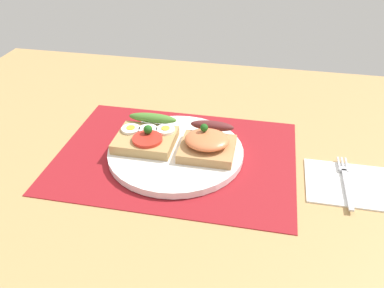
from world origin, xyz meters
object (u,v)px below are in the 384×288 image
object	(u,v)px
plate	(176,152)
fork	(346,180)
sandwich_egg_tomato	(147,136)
sandwich_salmon	(208,142)
napkin	(349,184)

from	to	relation	value
plate	fork	bearing A→B (deg)	-4.14
sandwich_egg_tomato	fork	bearing A→B (deg)	-5.62
plate	sandwich_egg_tomato	world-z (taller)	sandwich_egg_tomato
plate	sandwich_egg_tomato	xyz separation A→B (cm)	(-5.69, 1.32, 2.00)
plate	sandwich_salmon	distance (cm)	6.28
plate	sandwich_egg_tomato	distance (cm)	6.18
sandwich_salmon	napkin	world-z (taller)	sandwich_salmon
plate	fork	xyz separation A→B (cm)	(29.33, -2.12, -0.17)
sandwich_egg_tomato	sandwich_salmon	bearing A→B (deg)	-2.45
sandwich_egg_tomato	napkin	world-z (taller)	sandwich_egg_tomato
sandwich_egg_tomato	sandwich_salmon	world-z (taller)	sandwich_salmon
sandwich_salmon	fork	distance (cm)	23.94
sandwich_egg_tomato	plate	bearing A→B (deg)	-13.08
sandwich_egg_tomato	sandwich_salmon	size ratio (longest dim) A/B	1.04
sandwich_salmon	fork	bearing A→B (deg)	-7.14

